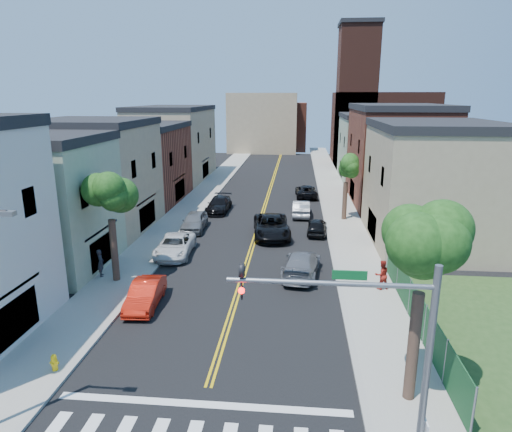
% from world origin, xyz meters
% --- Properties ---
extents(sidewalk_left, '(3.20, 100.00, 0.15)m').
position_xyz_m(sidewalk_left, '(-7.90, 40.00, 0.07)').
color(sidewalk_left, gray).
rests_on(sidewalk_left, ground).
extents(sidewalk_right, '(3.20, 100.00, 0.15)m').
position_xyz_m(sidewalk_right, '(7.90, 40.00, 0.07)').
color(sidewalk_right, gray).
rests_on(sidewalk_right, ground).
extents(curb_left, '(0.30, 100.00, 0.15)m').
position_xyz_m(curb_left, '(-6.15, 40.00, 0.07)').
color(curb_left, gray).
rests_on(curb_left, ground).
extents(curb_right, '(0.30, 100.00, 0.15)m').
position_xyz_m(curb_right, '(6.15, 40.00, 0.07)').
color(curb_right, gray).
rests_on(curb_right, ground).
extents(bldg_left_palegrn, '(9.00, 8.00, 8.50)m').
position_xyz_m(bldg_left_palegrn, '(-14.00, 16.00, 4.25)').
color(bldg_left_palegrn, gray).
rests_on(bldg_left_palegrn, ground).
extents(bldg_left_tan_near, '(9.00, 10.00, 9.00)m').
position_xyz_m(bldg_left_tan_near, '(-14.00, 25.00, 4.50)').
color(bldg_left_tan_near, '#998466').
rests_on(bldg_left_tan_near, ground).
extents(bldg_left_brick, '(9.00, 12.00, 8.00)m').
position_xyz_m(bldg_left_brick, '(-14.00, 36.00, 4.00)').
color(bldg_left_brick, brown).
rests_on(bldg_left_brick, ground).
extents(bldg_left_tan_far, '(9.00, 16.00, 9.50)m').
position_xyz_m(bldg_left_tan_far, '(-14.00, 50.00, 4.75)').
color(bldg_left_tan_far, '#998466').
rests_on(bldg_left_tan_far, ground).
extents(bldg_right_tan, '(9.00, 12.00, 9.00)m').
position_xyz_m(bldg_right_tan, '(14.00, 24.00, 4.50)').
color(bldg_right_tan, '#998466').
rests_on(bldg_right_tan, ground).
extents(bldg_right_brick, '(9.00, 14.00, 10.00)m').
position_xyz_m(bldg_right_brick, '(14.00, 38.00, 5.00)').
color(bldg_right_brick, brown).
rests_on(bldg_right_brick, ground).
extents(bldg_right_palegrn, '(9.00, 12.00, 8.50)m').
position_xyz_m(bldg_right_palegrn, '(14.00, 52.00, 4.25)').
color(bldg_right_palegrn, gray).
rests_on(bldg_right_palegrn, ground).
extents(church, '(16.20, 14.20, 22.60)m').
position_xyz_m(church, '(16.33, 67.07, 7.24)').
color(church, '#4C2319').
rests_on(church, ground).
extents(backdrop_left, '(14.00, 8.00, 12.00)m').
position_xyz_m(backdrop_left, '(-4.00, 82.00, 6.00)').
color(backdrop_left, '#998466').
rests_on(backdrop_left, ground).
extents(backdrop_center, '(10.00, 8.00, 10.00)m').
position_xyz_m(backdrop_center, '(0.00, 86.00, 5.00)').
color(backdrop_center, brown).
rests_on(backdrop_center, ground).
extents(fence_right, '(0.04, 15.00, 1.90)m').
position_xyz_m(fence_right, '(9.50, 9.50, 1.10)').
color(fence_right, '#143F1E').
rests_on(fence_right, sidewalk_right).
extents(tree_left_mid, '(5.20, 5.20, 9.29)m').
position_xyz_m(tree_left_mid, '(-7.88, 14.01, 6.58)').
color(tree_left_mid, '#36231B').
rests_on(tree_left_mid, sidewalk_left).
extents(tree_right_corner, '(5.80, 5.80, 10.35)m').
position_xyz_m(tree_right_corner, '(7.93, 4.01, 7.31)').
color(tree_right_corner, '#36231B').
rests_on(tree_right_corner, sidewalk_right).
extents(tree_right_far, '(4.40, 4.40, 8.03)m').
position_xyz_m(tree_right_far, '(7.92, 30.01, 5.76)').
color(tree_right_far, '#36231B').
rests_on(tree_right_far, sidewalk_right).
extents(traffic_signal, '(5.50, 0.31, 7.20)m').
position_xyz_m(traffic_signal, '(5.87, -0.50, 4.79)').
color(traffic_signal, slate).
rests_on(traffic_signal, sidewalk_right).
extents(red_sedan, '(1.77, 4.38, 1.41)m').
position_xyz_m(red_sedan, '(-4.93, 10.90, 0.71)').
color(red_sedan, red).
rests_on(red_sedan, ground).
extents(white_pickup, '(2.69, 5.38, 1.46)m').
position_xyz_m(white_pickup, '(-5.50, 19.14, 0.73)').
color(white_pickup, silver).
rests_on(white_pickup, ground).
extents(grey_car_left, '(2.05, 4.78, 1.61)m').
position_xyz_m(grey_car_left, '(-5.50, 25.55, 0.80)').
color(grey_car_left, slate).
rests_on(grey_car_left, ground).
extents(black_car_left, '(2.20, 5.21, 1.50)m').
position_xyz_m(black_car_left, '(-4.49, 32.12, 0.75)').
color(black_car_left, black).
rests_on(black_car_left, ground).
extents(grey_car_right, '(2.86, 5.64, 1.57)m').
position_xyz_m(grey_car_right, '(3.80, 16.18, 0.78)').
color(grey_car_right, slate).
rests_on(grey_car_right, ground).
extents(black_car_right, '(1.87, 4.08, 1.36)m').
position_xyz_m(black_car_right, '(5.18, 25.44, 0.68)').
color(black_car_right, black).
rests_on(black_car_right, ground).
extents(silver_car_right, '(1.68, 4.70, 1.54)m').
position_xyz_m(silver_car_right, '(3.86, 31.30, 0.77)').
color(silver_car_right, '#98999F').
rests_on(silver_car_right, ground).
extents(dark_car_right_far, '(2.62, 5.21, 1.41)m').
position_xyz_m(dark_car_right_far, '(4.47, 39.71, 0.71)').
color(dark_car_right_far, black).
rests_on(dark_car_right_far, ground).
extents(black_suv_lane, '(3.60, 6.60, 1.76)m').
position_xyz_m(black_suv_lane, '(1.34, 24.40, 0.88)').
color(black_suv_lane, black).
rests_on(black_suv_lane, ground).
extents(pedestrian_left, '(0.67, 0.78, 1.80)m').
position_xyz_m(pedestrian_left, '(-9.10, 14.48, 1.05)').
color(pedestrian_left, '#292931').
rests_on(pedestrian_left, sidewalk_left).
extents(pedestrian_right, '(1.07, 0.94, 1.83)m').
position_xyz_m(pedestrian_right, '(8.60, 14.14, 1.06)').
color(pedestrian_right, maroon).
rests_on(pedestrian_right, sidewalk_right).
extents(fire_hydrant, '(0.36, 0.36, 0.75)m').
position_xyz_m(fire_hydrant, '(-6.70, 4.40, 0.53)').
color(fire_hydrant, yellow).
rests_on(fire_hydrant, sidewalk_left).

